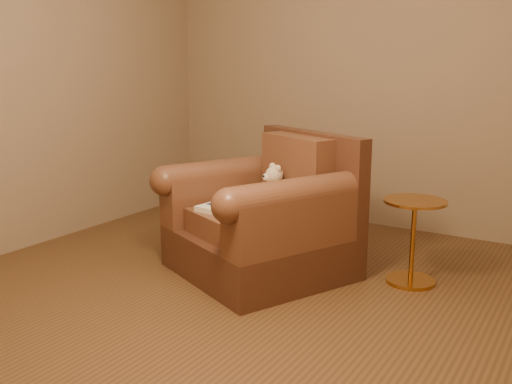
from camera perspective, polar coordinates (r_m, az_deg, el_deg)
The scene contains 6 objects.
floor at distance 3.63m, azimuth -1.12°, elevation -10.33°, with size 4.00×4.00×0.00m, color brown.
room at distance 3.36m, azimuth -1.25°, elevation 17.71°, with size 4.02×4.02×2.71m.
armchair at distance 3.93m, azimuth 0.97°, elevation -2.81°, with size 1.38×1.35×0.95m.
teddy_bear at distance 3.99m, azimuth 1.49°, elevation 0.31°, with size 0.22×0.24×0.29m.
guidebook at distance 3.79m, azimuth -2.35°, elevation -1.79°, with size 0.48×0.32×0.04m.
side_table at distance 3.88m, azimuth 15.42°, elevation -4.52°, with size 0.40×0.40×0.57m.
Camera 1 is at (1.82, -2.81, 1.42)m, focal length 40.00 mm.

